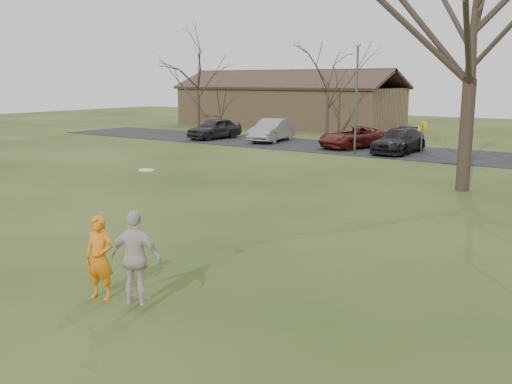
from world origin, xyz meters
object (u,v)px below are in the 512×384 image
(player_defender, at_px, (100,258))
(lamp_post, at_px, (357,84))
(car_2, at_px, (353,137))
(building, at_px, (288,105))
(car_1, at_px, (272,130))
(catching_play, at_px, (136,258))
(car_0, at_px, (214,128))
(car_3, at_px, (399,141))
(big_tree, at_px, (476,0))

(player_defender, xyz_separation_m, lamp_post, (-5.27, 22.70, 3.15))
(car_2, xyz_separation_m, building, (-12.61, 12.82, 1.23))
(car_1, relative_size, lamp_post, 0.74)
(car_1, distance_m, catching_play, 29.19)
(car_0, height_order, building, building)
(car_0, height_order, car_3, car_0)
(car_0, bearing_deg, lamp_post, -3.85)
(car_1, distance_m, lamp_post, 8.72)
(player_defender, relative_size, big_tree, 0.12)
(building, relative_size, big_tree, 1.47)
(car_2, height_order, catching_play, catching_play)
(car_3, bearing_deg, player_defender, -82.02)
(player_defender, relative_size, car_1, 0.35)
(car_1, relative_size, car_2, 0.98)
(player_defender, relative_size, lamp_post, 0.26)
(car_3, bearing_deg, car_2, 167.24)
(car_0, bearing_deg, big_tree, -19.51)
(player_defender, distance_m, big_tree, 16.64)
(car_2, relative_size, big_tree, 0.34)
(lamp_post, relative_size, big_tree, 0.45)
(player_defender, distance_m, car_3, 24.87)
(car_3, distance_m, catching_play, 25.06)
(building, bearing_deg, player_defender, -63.23)
(catching_play, bearing_deg, building, 117.97)
(player_defender, relative_size, building, 0.08)
(player_defender, height_order, big_tree, big_tree)
(car_2, distance_m, big_tree, 15.21)
(car_0, xyz_separation_m, building, (-2.06, 13.37, 1.15))
(car_1, bearing_deg, player_defender, -72.66)
(building, bearing_deg, car_0, -81.23)
(building, height_order, big_tree, big_tree)
(big_tree, bearing_deg, car_3, 123.02)
(car_2, xyz_separation_m, catching_play, (7.68, -25.40, 0.31))
(car_0, xyz_separation_m, car_2, (10.55, 0.55, -0.08))
(building, height_order, lamp_post, lamp_post)
(car_3, bearing_deg, catching_play, -79.70)
(car_1, bearing_deg, building, 107.95)
(catching_play, height_order, big_tree, big_tree)
(car_0, distance_m, car_2, 10.57)
(player_defender, relative_size, car_2, 0.34)
(player_defender, distance_m, lamp_post, 23.51)
(car_3, distance_m, building, 20.90)
(car_3, xyz_separation_m, big_tree, (6.14, -9.44, 6.26))
(player_defender, height_order, building, building)
(big_tree, bearing_deg, player_defender, -100.19)
(big_tree, bearing_deg, car_0, 154.22)
(big_tree, bearing_deg, building, 133.73)
(car_0, relative_size, big_tree, 0.31)
(car_3, height_order, catching_play, catching_play)
(player_defender, relative_size, catching_play, 0.65)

